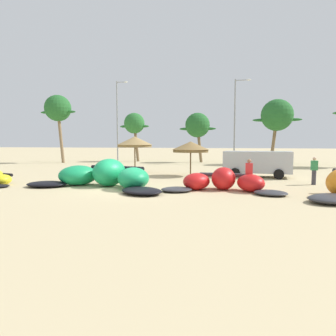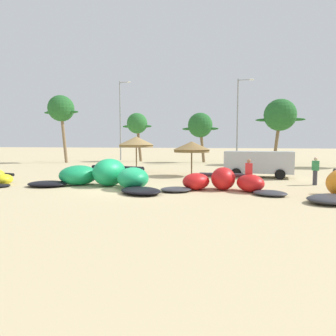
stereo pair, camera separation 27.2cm
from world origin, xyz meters
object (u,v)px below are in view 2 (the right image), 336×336
object	(u,v)px
kite_left_of_center	(223,182)
beach_umbrella_middle	(192,147)
palm_leftmost	(61,109)
lamppost_west_center	(239,117)
beach_umbrella_near_van	(136,142)
person_near_kites	(249,175)
palm_left_of_gap	(200,126)
person_by_umbrellas	(315,171)
palm_center_left	(280,115)
parked_van	(257,162)
palm_left	(137,124)
lamppost_west	(121,117)

from	to	relation	value
kite_left_of_center	beach_umbrella_middle	xyz separation A→B (m)	(-2.74, 6.44, 1.69)
palm_leftmost	lamppost_west_center	world-z (taller)	lamppost_west_center
beach_umbrella_near_van	person_near_kites	size ratio (longest dim) A/B	1.82
beach_umbrella_middle	palm_left_of_gap	bearing A→B (deg)	96.26
person_by_umbrellas	palm_center_left	bearing A→B (deg)	90.92
parked_van	palm_left_of_gap	bearing A→B (deg)	112.38
beach_umbrella_middle	palm_left	distance (m)	19.15
palm_left	lamppost_west	bearing A→B (deg)	152.86
palm_left	kite_left_of_center	bearing A→B (deg)	-60.20
person_by_umbrellas	kite_left_of_center	bearing A→B (deg)	-145.65
parked_van	palm_center_left	world-z (taller)	palm_center_left
person_by_umbrellas	palm_left	world-z (taller)	palm_left
person_by_umbrellas	palm_leftmost	bearing A→B (deg)	151.44
kite_left_of_center	person_by_umbrellas	size ratio (longest dim) A/B	3.92
palm_leftmost	lamppost_west	world-z (taller)	lamppost_west
lamppost_west	palm_left_of_gap	bearing A→B (deg)	-7.61
person_near_kites	palm_leftmost	xyz separation A→B (m)	(-22.18, 17.18, 5.73)
palm_left_of_gap	parked_van	bearing A→B (deg)	-67.62
parked_van	palm_leftmost	size ratio (longest dim) A/B	0.58
beach_umbrella_near_van	palm_leftmost	size ratio (longest dim) A/B	0.36
beach_umbrella_middle	palm_leftmost	world-z (taller)	palm_leftmost
person_near_kites	lamppost_west	distance (m)	29.57
beach_umbrella_middle	person_by_umbrellas	xyz separation A→B (m)	(7.75, -3.01, -1.33)
parked_van	palm_center_left	bearing A→B (deg)	78.53
kite_left_of_center	palm_leftmost	size ratio (longest dim) A/B	0.77
beach_umbrella_near_van	lamppost_west_center	xyz separation A→B (m)	(7.76, 13.46, 2.96)
person_near_kites	lamppost_west_center	xyz separation A→B (m)	(-1.07, 20.88, 4.66)
palm_center_left	palm_left	bearing A→B (deg)	174.75
lamppost_west	lamppost_west_center	xyz separation A→B (m)	(15.99, -2.72, -0.50)
person_near_kites	palm_center_left	xyz separation A→B (m)	(3.46, 20.48, 4.69)
person_by_umbrellas	lamppost_west_center	size ratio (longest dim) A/B	0.16
palm_left	beach_umbrella_near_van	bearing A→B (deg)	-70.11
palm_left_of_gap	lamppost_west	distance (m)	11.47
beach_umbrella_middle	lamppost_west_center	distance (m)	15.45
person_near_kites	palm_center_left	size ratio (longest dim) A/B	0.22
kite_left_of_center	palm_leftmost	world-z (taller)	palm_leftmost
palm_left	lamppost_west	xyz separation A→B (m)	(-2.92, 1.50, 1.05)
beach_umbrella_near_van	beach_umbrella_middle	xyz separation A→B (m)	(4.81, -1.34, -0.37)
kite_left_of_center	person_near_kites	distance (m)	1.38
person_near_kites	person_by_umbrellas	world-z (taller)	same
kite_left_of_center	beach_umbrella_near_van	world-z (taller)	beach_umbrella_near_van
beach_umbrella_middle	lamppost_west	size ratio (longest dim) A/B	0.25
beach_umbrella_near_van	lamppost_west	size ratio (longest dim) A/B	0.27
beach_umbrella_middle	palm_center_left	xyz separation A→B (m)	(7.47, 14.40, 3.36)
beach_umbrella_middle	parked_van	world-z (taller)	beach_umbrella_middle
beach_umbrella_near_van	palm_left_of_gap	distance (m)	15.13
person_by_umbrellas	palm_center_left	size ratio (longest dim) A/B	0.22
beach_umbrella_middle	palm_center_left	bearing A→B (deg)	62.57
palm_center_left	lamppost_west	xyz separation A→B (m)	(-20.52, 3.11, 0.47)
palm_left_of_gap	beach_umbrella_near_van	bearing A→B (deg)	-101.76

